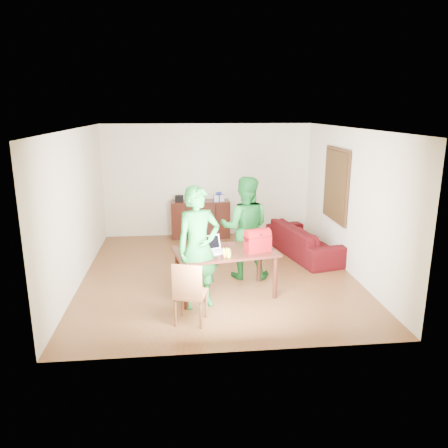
{
  "coord_description": "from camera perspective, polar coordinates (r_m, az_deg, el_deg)",
  "views": [
    {
      "loc": [
        -0.69,
        -7.73,
        3.04
      ],
      "look_at": [
        0.04,
        -0.73,
        1.17
      ],
      "focal_mm": 35.0,
      "sensor_mm": 36.0,
      "label": 1
    }
  ],
  "objects": [
    {
      "name": "chair",
      "position": [
        6.47,
        -4.36,
        -10.49
      ],
      "size": [
        0.53,
        0.52,
        0.95
      ],
      "rotation": [
        0.0,
        0.0,
        -0.3
      ],
      "color": "brown",
      "rests_on": "ground"
    },
    {
      "name": "room",
      "position": [
        8.08,
        -0.82,
        2.47
      ],
      "size": [
        5.2,
        5.7,
        2.9
      ],
      "color": "#442411",
      "rests_on": "ground"
    },
    {
      "name": "laptop",
      "position": [
        7.1,
        -1.24,
        -3.41
      ],
      "size": [
        0.42,
        0.36,
        0.25
      ],
      "rotation": [
        0.0,
        0.0,
        0.38
      ],
      "color": "white",
      "rests_on": "table"
    },
    {
      "name": "bananas",
      "position": [
        6.86,
        0.39,
        -4.19
      ],
      "size": [
        0.2,
        0.16,
        0.06
      ],
      "primitive_type": null,
      "rotation": [
        0.0,
        0.0,
        0.34
      ],
      "color": "gold",
      "rests_on": "table"
    },
    {
      "name": "person_near",
      "position": [
        6.75,
        -3.37,
        -3.09
      ],
      "size": [
        0.81,
        0.66,
        1.93
      ],
      "primitive_type": "imported",
      "rotation": [
        0.0,
        0.0,
        0.32
      ],
      "color": "#166624",
      "rests_on": "ground"
    },
    {
      "name": "sofa",
      "position": [
        9.48,
        10.51,
        -2.1
      ],
      "size": [
        1.31,
        2.31,
        0.64
      ],
      "primitive_type": "imported",
      "rotation": [
        0.0,
        0.0,
        1.79
      ],
      "color": "#3B0710",
      "rests_on": "ground"
    },
    {
      "name": "table",
      "position": [
        7.24,
        0.16,
        -4.24
      ],
      "size": [
        1.78,
        1.2,
        0.77
      ],
      "rotation": [
        0.0,
        0.0,
        0.17
      ],
      "color": "black",
      "rests_on": "ground"
    },
    {
      "name": "red_bag",
      "position": [
        7.16,
        4.4,
        -2.41
      ],
      "size": [
        0.46,
        0.34,
        0.3
      ],
      "primitive_type": "cube",
      "rotation": [
        0.0,
        0.0,
        0.28
      ],
      "color": "maroon",
      "rests_on": "table"
    },
    {
      "name": "bottle",
      "position": [
        6.86,
        0.73,
        -3.76
      ],
      "size": [
        0.07,
        0.07,
        0.16
      ],
      "primitive_type": "cylinder",
      "rotation": [
        0.0,
        0.0,
        0.38
      ],
      "color": "#532813",
      "rests_on": "table"
    },
    {
      "name": "person_far",
      "position": [
        7.95,
        2.75,
        -0.48
      ],
      "size": [
        1.02,
        0.85,
        1.88
      ],
      "primitive_type": "imported",
      "rotation": [
        0.0,
        0.0,
        2.98
      ],
      "color": "#12511B",
      "rests_on": "ground"
    }
  ]
}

